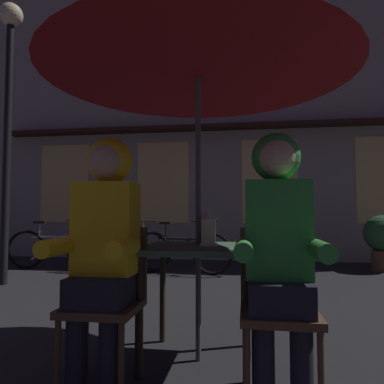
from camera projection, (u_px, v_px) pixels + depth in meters
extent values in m
plane|color=#232326|center=(198.00, 361.00, 2.37)|extent=(60.00, 60.00, 0.00)
cube|color=#42664C|center=(198.00, 249.00, 2.41)|extent=(0.72, 0.72, 0.04)
cylinder|color=#2D2319|center=(139.00, 317.00, 2.13)|extent=(0.04, 0.04, 0.70)
cylinder|color=#2D2319|center=(246.00, 321.00, 2.04)|extent=(0.04, 0.04, 0.70)
cylinder|color=#2D2319|center=(163.00, 294.00, 2.74)|extent=(0.04, 0.04, 0.70)
cylinder|color=#2D2319|center=(246.00, 296.00, 2.65)|extent=(0.04, 0.04, 0.70)
cylinder|color=#4C4C51|center=(198.00, 188.00, 2.44)|extent=(0.04, 0.04, 2.25)
cone|color=maroon|center=(198.00, 51.00, 2.49)|extent=(2.10, 2.10, 0.38)
sphere|color=#4C4C51|center=(198.00, 19.00, 2.50)|extent=(0.06, 0.06, 0.06)
cube|color=white|center=(209.00, 245.00, 2.41)|extent=(0.11, 0.11, 0.02)
cube|color=white|center=(209.00, 231.00, 2.42)|extent=(0.09, 0.09, 0.16)
pyramid|color=white|center=(209.00, 215.00, 2.43)|extent=(0.11, 0.11, 0.06)
cube|color=#513823|center=(102.00, 308.00, 2.03)|extent=(0.40, 0.40, 0.04)
cylinder|color=#513823|center=(121.00, 364.00, 1.83)|extent=(0.03, 0.03, 0.41)
cylinder|color=#513823|center=(57.00, 360.00, 1.87)|extent=(0.03, 0.03, 0.41)
cylinder|color=#513823|center=(140.00, 340.00, 2.16)|extent=(0.03, 0.03, 0.41)
cylinder|color=#513823|center=(86.00, 337.00, 2.21)|extent=(0.03, 0.03, 0.41)
cube|color=#513823|center=(115.00, 262.00, 2.23)|extent=(0.40, 0.03, 0.42)
cube|color=#513823|center=(279.00, 315.00, 1.89)|extent=(0.40, 0.40, 0.04)
cylinder|color=#513823|center=(321.00, 376.00, 1.69)|extent=(0.03, 0.03, 0.41)
cylinder|color=#513823|center=(247.00, 371.00, 1.74)|extent=(0.03, 0.03, 0.41)
cylinder|color=#513823|center=(309.00, 349.00, 2.02)|extent=(0.03, 0.03, 0.41)
cylinder|color=#513823|center=(247.00, 346.00, 2.07)|extent=(0.03, 0.03, 0.41)
cube|color=#513823|center=(276.00, 265.00, 2.09)|extent=(0.40, 0.03, 0.42)
cylinder|color=black|center=(109.00, 355.00, 1.88)|extent=(0.11, 0.11, 0.45)
cylinder|color=black|center=(76.00, 353.00, 1.91)|extent=(0.11, 0.11, 0.45)
cube|color=black|center=(103.00, 290.00, 2.04)|extent=(0.32, 0.36, 0.16)
cube|color=yellow|center=(106.00, 228.00, 2.10)|extent=(0.34, 0.22, 0.52)
cylinder|color=yellow|center=(124.00, 248.00, 1.85)|extent=(0.09, 0.30, 0.09)
cylinder|color=yellow|center=(57.00, 247.00, 1.90)|extent=(0.09, 0.30, 0.09)
sphere|color=tan|center=(107.00, 161.00, 2.12)|extent=(0.21, 0.21, 0.21)
sphere|color=yellow|center=(110.00, 161.00, 2.17)|extent=(0.27, 0.27, 0.27)
cylinder|color=black|center=(302.00, 367.00, 1.74)|extent=(0.11, 0.11, 0.45)
cylinder|color=black|center=(263.00, 364.00, 1.77)|extent=(0.11, 0.11, 0.45)
cube|color=black|center=(279.00, 295.00, 1.90)|extent=(0.32, 0.36, 0.16)
cube|color=#338C38|center=(278.00, 229.00, 1.96)|extent=(0.34, 0.22, 0.52)
cylinder|color=#338C38|center=(321.00, 251.00, 1.71)|extent=(0.09, 0.30, 0.09)
cylinder|color=#338C38|center=(244.00, 250.00, 1.76)|extent=(0.09, 0.30, 0.09)
sphere|color=tan|center=(277.00, 158.00, 1.98)|extent=(0.21, 0.21, 0.21)
sphere|color=#338C38|center=(276.00, 157.00, 2.03)|extent=(0.27, 0.27, 0.27)
cube|color=#9E9389|center=(216.00, 114.00, 7.93)|extent=(10.00, 0.60, 6.20)
cube|color=#F4D17A|center=(65.00, 184.00, 8.01)|extent=(1.10, 0.02, 1.70)
cube|color=#F4D17A|center=(163.00, 182.00, 7.69)|extent=(1.10, 0.02, 1.70)
cube|color=#F4D17A|center=(270.00, 181.00, 7.38)|extent=(1.10, 0.02, 1.70)
cube|color=#331914|center=(214.00, 127.00, 7.46)|extent=(9.00, 0.36, 0.08)
cylinder|color=black|center=(7.00, 151.00, 5.00)|extent=(0.10, 0.10, 3.60)
sphere|color=#F9EAB7|center=(11.00, 15.00, 5.11)|extent=(0.32, 0.32, 0.32)
torus|color=black|center=(85.00, 249.00, 6.28)|extent=(0.66, 0.14, 0.66)
torus|color=black|center=(26.00, 249.00, 6.29)|extent=(0.66, 0.14, 0.66)
cylinder|color=#ADA89E|center=(56.00, 237.00, 6.30)|extent=(0.83, 0.15, 0.04)
cylinder|color=#ADA89E|center=(49.00, 247.00, 6.29)|extent=(0.60, 0.12, 0.44)
cylinder|color=#ADA89E|center=(40.00, 230.00, 6.31)|extent=(0.02, 0.02, 0.24)
cube|color=black|center=(40.00, 222.00, 6.31)|extent=(0.21, 0.11, 0.04)
cylinder|color=#ADA89E|center=(79.00, 229.00, 6.30)|extent=(0.02, 0.02, 0.28)
cylinder|color=black|center=(79.00, 221.00, 6.31)|extent=(0.44, 0.09, 0.02)
torus|color=black|center=(151.00, 252.00, 5.90)|extent=(0.66, 0.08, 0.66)
torus|color=black|center=(89.00, 251.00, 6.00)|extent=(0.66, 0.08, 0.66)
cylinder|color=#ADA89E|center=(120.00, 238.00, 5.96)|extent=(0.84, 0.08, 0.04)
cylinder|color=#ADA89E|center=(112.00, 249.00, 5.96)|extent=(0.61, 0.07, 0.44)
cylinder|color=#ADA89E|center=(103.00, 231.00, 6.00)|extent=(0.02, 0.02, 0.24)
cube|color=black|center=(103.00, 223.00, 6.00)|extent=(0.20, 0.09, 0.04)
cylinder|color=#ADA89E|center=(143.00, 230.00, 5.93)|extent=(0.02, 0.02, 0.28)
cylinder|color=black|center=(143.00, 221.00, 5.94)|extent=(0.44, 0.05, 0.02)
torus|color=black|center=(212.00, 254.00, 5.62)|extent=(0.65, 0.21, 0.66)
torus|color=black|center=(153.00, 251.00, 6.01)|extent=(0.65, 0.21, 0.66)
cylinder|color=black|center=(182.00, 239.00, 5.83)|extent=(0.82, 0.23, 0.04)
cylinder|color=black|center=(175.00, 250.00, 5.86)|extent=(0.60, 0.18, 0.44)
cylinder|color=black|center=(166.00, 231.00, 5.94)|extent=(0.02, 0.02, 0.24)
cube|color=black|center=(166.00, 223.00, 5.95)|extent=(0.21, 0.13, 0.04)
cylinder|color=black|center=(205.00, 230.00, 5.69)|extent=(0.02, 0.02, 0.28)
cylinder|color=black|center=(205.00, 221.00, 5.70)|extent=(0.43, 0.13, 0.02)
cylinder|color=brown|center=(383.00, 261.00, 6.03)|extent=(0.36, 0.36, 0.34)
sphere|color=#285B2D|center=(382.00, 233.00, 6.06)|extent=(0.60, 0.60, 0.60)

